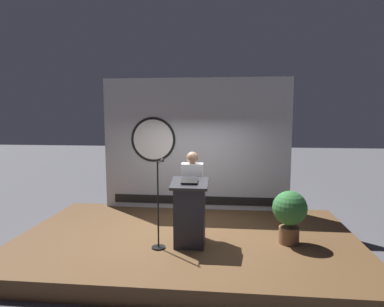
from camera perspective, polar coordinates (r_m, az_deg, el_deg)
ground_plane at (r=6.72m, az=-0.85°, el=-16.13°), size 40.00×40.00×0.00m
stage_platform at (r=6.67m, az=-0.86°, el=-14.94°), size 6.40×4.00×0.30m
banner_display at (r=8.07m, az=0.48°, el=1.47°), size 4.49×0.12×3.16m
podium at (r=5.93m, az=-0.40°, el=-10.19°), size 0.64×0.50×1.20m
speaker_person at (r=6.33m, az=0.04°, el=-6.86°), size 0.40×0.26×1.62m
microphone_stand at (r=5.93m, az=-5.66°, el=-10.61°), size 0.24×0.58×1.53m
potted_plant at (r=6.30m, az=16.28°, el=-9.53°), size 0.61×0.61×0.96m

